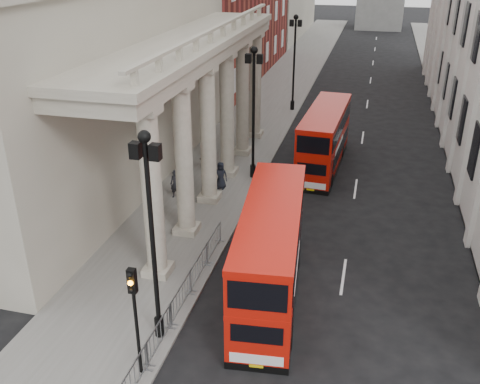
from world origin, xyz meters
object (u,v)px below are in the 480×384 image
(pedestrian_b, at_px, (206,160))
(pedestrian_c, at_px, (221,175))
(lamp_post_south, at_px, (151,226))
(traffic_light, at_px, (134,303))
(lamp_post_north, at_px, (294,56))
(bus_near, at_px, (271,250))
(lamp_post_mid, at_px, (254,105))
(bus_far, at_px, (324,137))
(pedestrian_a, at_px, (175,184))

(pedestrian_b, height_order, pedestrian_c, pedestrian_b)
(lamp_post_south, relative_size, traffic_light, 1.93)
(lamp_post_south, bearing_deg, pedestrian_c, 96.26)
(lamp_post_north, height_order, bus_near, lamp_post_north)
(lamp_post_mid, bearing_deg, bus_far, 37.03)
(bus_far, bearing_deg, bus_near, -89.38)
(bus_far, xyz_separation_m, pedestrian_b, (-7.34, -3.17, -1.10))
(bus_far, height_order, pedestrian_c, bus_far)
(pedestrian_a, xyz_separation_m, pedestrian_b, (0.58, 4.17, 0.02))
(lamp_post_mid, bearing_deg, pedestrian_c, -123.73)
(lamp_post_north, relative_size, traffic_light, 1.93)
(traffic_light, bearing_deg, pedestrian_a, 105.52)
(pedestrian_b, bearing_deg, lamp_post_south, 76.60)
(lamp_post_south, xyz_separation_m, pedestrian_a, (-3.74, 11.81, -3.93))
(bus_near, xyz_separation_m, pedestrian_b, (-6.72, 12.11, -1.19))
(lamp_post_north, xyz_separation_m, bus_near, (3.56, -28.12, -2.72))
(lamp_post_north, xyz_separation_m, traffic_light, (0.10, -34.02, -1.80))
(traffic_light, height_order, bus_near, traffic_light)
(pedestrian_c, bearing_deg, lamp_post_south, -85.93)
(bus_near, height_order, bus_far, bus_near)
(lamp_post_south, relative_size, bus_far, 0.88)
(lamp_post_north, relative_size, bus_far, 0.88)
(pedestrian_b, bearing_deg, bus_far, 178.77)
(bus_near, height_order, pedestrian_c, bus_near)
(pedestrian_a, bearing_deg, lamp_post_mid, 50.04)
(pedestrian_a, bearing_deg, lamp_post_south, -70.61)
(bus_far, bearing_deg, lamp_post_north, 110.98)
(pedestrian_b, bearing_deg, traffic_light, 75.68)
(lamp_post_south, distance_m, traffic_light, 2.71)
(lamp_post_south, height_order, bus_near, lamp_post_south)
(pedestrian_a, bearing_deg, lamp_post_north, 81.31)
(lamp_post_south, relative_size, pedestrian_b, 4.74)
(lamp_post_north, xyz_separation_m, bus_far, (4.18, -12.85, -2.81))
(traffic_light, xyz_separation_m, pedestrian_a, (-3.84, 13.83, -2.13))
(lamp_post_mid, xyz_separation_m, pedestrian_c, (-1.51, -2.26, -3.93))
(lamp_post_north, distance_m, traffic_light, 34.07)
(traffic_light, relative_size, pedestrian_a, 2.50)
(lamp_post_north, relative_size, bus_near, 0.84)
(pedestrian_c, bearing_deg, bus_far, 41.39)
(lamp_post_mid, relative_size, lamp_post_north, 1.00)
(traffic_light, bearing_deg, lamp_post_north, 90.17)
(lamp_post_south, height_order, pedestrian_c, lamp_post_south)
(lamp_post_south, height_order, lamp_post_mid, same)
(pedestrian_a, bearing_deg, bus_near, -45.56)
(lamp_post_mid, distance_m, bus_far, 5.94)
(pedestrian_b, distance_m, pedestrian_c, 2.78)
(lamp_post_mid, bearing_deg, lamp_post_north, 90.00)
(lamp_post_north, height_order, pedestrian_c, lamp_post_north)
(lamp_post_south, distance_m, pedestrian_a, 13.00)
(lamp_post_south, distance_m, lamp_post_mid, 16.00)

